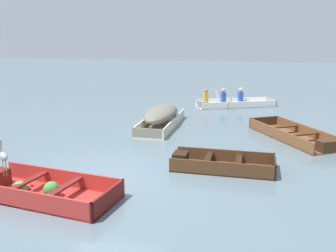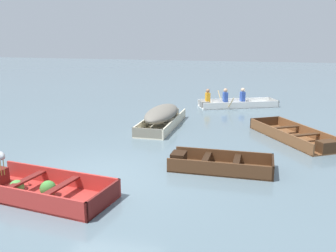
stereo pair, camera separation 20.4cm
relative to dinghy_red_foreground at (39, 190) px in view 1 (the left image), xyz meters
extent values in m
plane|color=slate|center=(0.92, 1.30, -0.15)|extent=(80.00, 80.00, 0.00)
cube|color=#AD2D28|center=(0.16, -0.01, -0.13)|extent=(3.20, 1.67, 0.04)
cube|color=#AD2D28|center=(0.07, -0.61, 0.05)|extent=(3.03, 0.47, 0.40)
cube|color=#AD2D28|center=(0.24, 0.59, 0.05)|extent=(3.03, 0.47, 0.40)
cube|color=maroon|center=(1.64, -0.22, 0.05)|extent=(0.22, 1.25, 0.40)
cube|color=maroon|center=(-0.30, 0.05, 0.15)|extent=(0.32, 1.17, 0.04)
cube|color=maroon|center=(0.61, -0.07, 0.15)|extent=(0.32, 1.17, 0.04)
sphere|color=#4C9342|center=(-0.40, -0.11, 0.05)|extent=(0.31, 0.31, 0.31)
sphere|color=#428438|center=(0.31, -0.04, 0.06)|extent=(0.34, 0.34, 0.34)
cube|color=#4C2D19|center=(3.63, 2.55, -0.13)|extent=(2.58, 1.08, 0.04)
cube|color=#4C2D19|center=(3.63, 2.04, 0.03)|extent=(2.57, 0.06, 0.36)
cube|color=#4C2D19|center=(3.63, 3.06, 0.03)|extent=(2.57, 0.06, 0.36)
cube|color=black|center=(4.89, 2.54, 0.03)|extent=(0.06, 1.07, 0.36)
cube|color=black|center=(2.53, 2.55, 0.05)|extent=(0.36, 0.48, 0.32)
cube|color=black|center=(3.25, 2.55, 0.12)|extent=(0.16, 0.97, 0.04)
cube|color=black|center=(4.02, 2.55, 0.12)|extent=(0.16, 0.97, 0.04)
cube|color=brown|center=(5.61, 5.95, -0.13)|extent=(2.84, 3.58, 0.04)
cube|color=brown|center=(6.10, 6.25, 0.04)|extent=(1.87, 2.98, 0.37)
cube|color=brown|center=(5.12, 5.64, 0.04)|extent=(1.87, 2.98, 0.37)
cube|color=#3F2716|center=(4.71, 7.40, 0.04)|extent=(1.04, 0.67, 0.37)
cube|color=#3F2716|center=(6.43, 4.62, 0.05)|extent=(0.65, 0.59, 0.33)
cube|color=#3F2716|center=(5.88, 5.50, 0.13)|extent=(1.02, 0.71, 0.04)
cube|color=#3F2716|center=(5.34, 6.39, 0.13)|extent=(1.02, 0.71, 0.04)
cube|color=beige|center=(1.00, 6.55, -0.13)|extent=(1.08, 3.58, 0.04)
cube|color=beige|center=(0.50, 6.55, 0.03)|extent=(0.06, 3.58, 0.36)
cube|color=beige|center=(1.51, 6.55, 0.03)|extent=(0.06, 3.58, 0.36)
cube|color=gray|center=(1.00, 4.79, 0.03)|extent=(1.07, 0.05, 0.36)
cube|color=gray|center=(1.01, 8.16, 0.05)|extent=(0.48, 0.36, 0.32)
cube|color=gray|center=(1.00, 7.09, 0.12)|extent=(0.97, 0.16, 0.04)
cube|color=gray|center=(1.00, 6.01, 0.12)|extent=(0.97, 0.16, 0.04)
ellipsoid|color=#6B665B|center=(1.00, 6.55, 0.36)|extent=(1.02, 2.94, 0.49)
cube|color=white|center=(3.48, 11.20, -0.13)|extent=(3.77, 2.46, 0.04)
cube|color=white|center=(3.69, 10.74, 0.01)|extent=(3.35, 1.53, 0.31)
cube|color=white|center=(3.28, 11.67, 0.01)|extent=(3.35, 1.53, 0.31)
cube|color=gray|center=(5.13, 11.93, 0.01)|extent=(0.48, 1.00, 0.31)
cube|color=gray|center=(1.98, 10.54, 0.02)|extent=(0.52, 0.59, 0.28)
cube|color=gray|center=(2.98, 10.98, 0.09)|extent=(0.54, 0.95, 0.04)
cube|color=gray|center=(3.98, 11.42, 0.09)|extent=(0.54, 0.95, 0.04)
cube|color=#2D4CA5|center=(3.68, 11.29, 0.33)|extent=(0.28, 0.33, 0.44)
sphere|color=beige|center=(3.68, 11.29, 0.65)|extent=(0.18, 0.18, 0.18)
cube|color=#2D4CA5|center=(2.90, 10.94, 0.33)|extent=(0.28, 0.33, 0.44)
sphere|color=tan|center=(2.90, 10.94, 0.65)|extent=(0.18, 0.18, 0.18)
cube|color=orange|center=(2.12, 10.60, 0.33)|extent=(0.28, 0.33, 0.44)
sphere|color=#9E7051|center=(2.12, 10.60, 0.65)|extent=(0.18, 0.18, 0.18)
cylinder|color=tan|center=(3.24, 10.18, 0.21)|extent=(0.30, 0.60, 0.55)
cylinder|color=tan|center=(2.56, 11.71, 0.21)|extent=(0.30, 0.60, 0.55)
cylinder|color=olive|center=(-0.78, -0.05, 0.43)|extent=(0.02, 0.02, 0.35)
cylinder|color=olive|center=(-0.74, 0.00, 0.43)|extent=(0.02, 0.02, 0.35)
ellipsoid|color=#93999E|center=(-0.76, -0.03, 0.69)|extent=(0.34, 0.30, 0.18)
cylinder|color=#93999E|center=(-0.86, 0.05, 0.91)|extent=(0.12, 0.10, 0.28)
camera|label=1|loc=(4.31, -6.52, 3.21)|focal=40.00mm
camera|label=2|loc=(4.50, -6.47, 3.21)|focal=40.00mm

